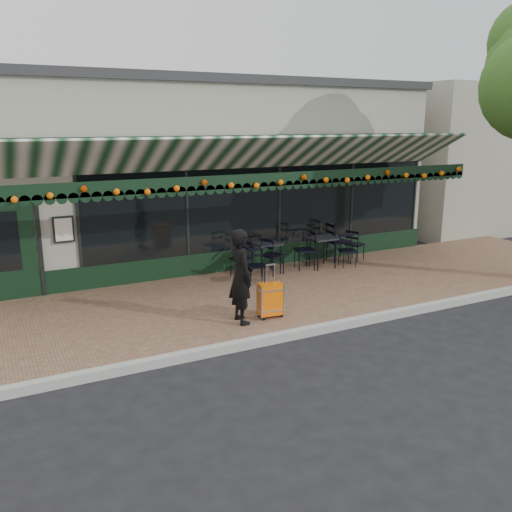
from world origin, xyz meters
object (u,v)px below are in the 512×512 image
cafe_table_a (321,240)px  chair_a_right (338,242)px  cafe_table_b (266,246)px  chair_b_right (273,256)px  suitcase (271,300)px  chair_b_left (241,259)px  woman (241,276)px  chair_b_front (256,266)px  chair_a_front (348,251)px  chair_a_left (305,250)px  chair_a_extra (355,245)px

cafe_table_a → chair_a_right: chair_a_right is taller
cafe_table_b → chair_b_right: (0.06, -0.20, -0.21)m
cafe_table_a → suitcase: bearing=-137.7°
suitcase → chair_b_left: size_ratio=1.21×
woman → chair_b_front: woman is taller
chair_a_front → chair_b_front: (-2.68, -0.27, -0.01)m
cafe_table_a → chair_a_front: size_ratio=0.95×
chair_a_left → chair_a_front: size_ratio=1.19×
cafe_table_a → chair_a_front: chair_a_front is taller
chair_b_left → chair_a_extra: bearing=82.3°
chair_a_extra → chair_b_front: size_ratio=1.05×
chair_a_extra → cafe_table_b: bearing=67.2°
cafe_table_b → chair_a_right: size_ratio=0.73×
suitcase → chair_b_front: 2.18m
woman → cafe_table_a: 4.21m
chair_a_left → chair_a_right: (1.19, 0.30, 0.03)m
chair_a_extra → chair_b_right: size_ratio=0.91×
chair_b_right → chair_b_front: bearing=106.0°
chair_b_left → cafe_table_a: bearing=77.5°
chair_a_front → chair_b_left: (-2.75, 0.37, 0.02)m
chair_a_left → chair_b_front: 1.68m
suitcase → chair_b_front: (0.75, 2.05, 0.05)m
suitcase → chair_a_left: size_ratio=1.07×
woman → suitcase: bearing=-89.9°
chair_a_right → chair_a_left: bearing=110.2°
chair_a_right → chair_b_front: chair_a_right is taller
chair_a_left → chair_a_right: 1.23m
chair_b_right → chair_b_front: 0.83m
chair_b_left → woman: bearing=-33.7°
suitcase → cafe_table_b: bearing=69.3°
cafe_table_a → cafe_table_b: 1.44m
chair_b_left → chair_a_right: bearing=85.3°
chair_a_left → chair_b_front: size_ratio=1.21×
chair_b_front → cafe_table_b: bearing=66.5°
cafe_table_a → chair_a_left: 0.50m
chair_b_front → chair_a_front: bearing=24.6°
cafe_table_a → chair_a_front: bearing=-18.9°
cafe_table_a → chair_b_front: bearing=-166.4°
chair_a_extra → cafe_table_a: bearing=76.2°
chair_a_right → cafe_table_a: bearing=120.6°
cafe_table_b → chair_a_right: 2.18m
chair_a_right → chair_a_front: 0.57m
cafe_table_a → chair_b_left: (-2.11, 0.16, -0.26)m
chair_a_left → chair_b_right: (-0.92, -0.05, -0.02)m
chair_a_front → chair_a_extra: 0.69m
cafe_table_a → cafe_table_b: (-1.43, 0.18, -0.02)m
cafe_table_a → chair_a_extra: size_ratio=0.93×
chair_b_left → suitcase: bearing=-22.5°
cafe_table_b → chair_b_front: bearing=-132.3°
chair_a_right → chair_b_front: bearing=112.8°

